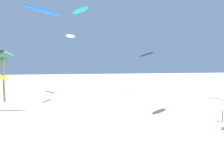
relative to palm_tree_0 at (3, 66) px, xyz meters
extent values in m
cylinder|color=brown|center=(-0.06, 0.02, -2.78)|extent=(0.44, 0.44, 9.78)
cone|color=#23662D|center=(0.93, 0.01, 1.73)|extent=(2.18, 0.58, 1.28)
cone|color=#23662D|center=(0.33, 0.74, 1.44)|extent=(1.43, 2.02, 1.77)
cone|color=#23662D|center=(-0.68, 0.48, 1.39)|extent=(1.89, 1.59, 1.85)
cone|color=#23662D|center=(0.43, -0.88, 1.83)|extent=(1.55, 2.19, 1.09)
ellipsoid|color=green|center=(2.23, -5.70, 2.82)|extent=(3.08, 5.30, 1.94)
ellipsoid|color=purple|center=(2.23, -5.70, 2.85)|extent=(2.28, 5.01, 1.65)
cylinder|color=#4C4C51|center=(2.73, -9.97, -2.47)|extent=(1.00, 8.57, 10.41)
ellipsoid|color=black|center=(37.16, 13.78, 3.31)|extent=(4.65, 5.62, 2.24)
ellipsoid|color=white|center=(37.16, 13.78, 3.35)|extent=(4.07, 5.12, 1.80)
cylinder|color=#4C4C51|center=(36.43, 9.14, -2.22)|extent=(1.49, 9.29, 10.91)
ellipsoid|color=white|center=(14.44, -4.11, 6.16)|extent=(2.59, 5.51, 1.04)
ellipsoid|color=blue|center=(14.44, -4.11, 6.20)|extent=(2.03, 5.42, 0.64)
cylinder|color=#4C4C51|center=(15.58, -6.49, -0.80)|extent=(2.31, 4.77, 13.74)
ellipsoid|color=#19B2B7|center=(16.79, 7.97, 14.28)|extent=(4.95, 6.13, 1.56)
ellipsoid|color=purple|center=(16.79, 7.97, 14.31)|extent=(4.29, 5.76, 0.96)
cylinder|color=#4C4C51|center=(15.00, 6.77, 3.26)|extent=(3.61, 2.43, 21.87)
ellipsoid|color=blue|center=(10.26, -13.60, 8.90)|extent=(6.01, 1.83, 2.32)
ellipsoid|color=green|center=(10.26, -13.60, 8.93)|extent=(6.09, 1.17, 1.90)
cylinder|color=#4C4C51|center=(10.97, -16.25, 0.58)|extent=(1.45, 5.31, 16.50)
cylinder|color=red|center=(35.80, -22.38, -7.22)|extent=(0.14, 0.14, 0.90)
cylinder|color=red|center=(35.91, -22.26, -7.22)|extent=(0.14, 0.14, 0.90)
cube|color=white|center=(35.86, -22.32, -6.50)|extent=(0.35, 0.36, 0.53)
cylinder|color=brown|center=(35.72, -22.47, -6.54)|extent=(0.09, 0.09, 0.56)
cylinder|color=brown|center=(36.00, -22.16, -6.54)|extent=(0.09, 0.09, 0.56)
sphere|color=brown|center=(35.86, -22.32, -6.10)|extent=(0.21, 0.21, 0.21)
camera|label=1|loc=(15.04, -48.56, 0.85)|focal=33.70mm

